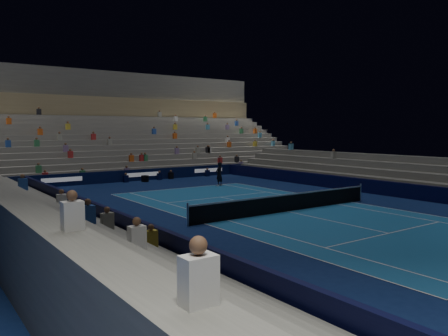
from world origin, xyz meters
name	(u,v)px	position (x,y,z in m)	size (l,w,h in m)	color
ground	(287,212)	(0.00, 0.00, 0.00)	(90.00, 90.00, 0.00)	#0D1D4E
court_surface	(287,211)	(0.00, 0.00, 0.01)	(10.97, 23.77, 0.01)	#1B5B98
sponsor_barrier_far	(142,175)	(0.00, 18.50, 0.50)	(44.00, 0.25, 1.00)	black
sponsor_barrier_east	(391,189)	(9.70, 0.00, 0.50)	(0.25, 37.00, 1.00)	black
sponsor_barrier_west	(121,224)	(-9.70, 0.00, 0.50)	(0.25, 37.00, 1.00)	black
grandstand_main	(103,140)	(0.00, 27.90, 3.38)	(44.00, 15.20, 11.20)	slate
grandstand_east	(420,180)	(13.17, 0.00, 0.92)	(5.00, 37.00, 2.50)	slate
grandstand_west	(35,225)	(-13.17, 0.00, 0.92)	(5.00, 37.00, 2.50)	slate
tennis_net	(287,203)	(0.00, 0.00, 0.50)	(12.90, 0.10, 1.10)	#B2B2B7
tennis_player	(219,174)	(3.38, 11.37, 0.96)	(0.70, 0.46, 1.92)	black
broadcast_camera	(145,178)	(-0.24, 17.42, 0.29)	(0.51, 0.91, 0.56)	black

